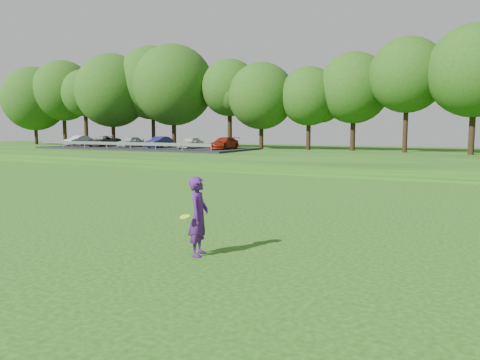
% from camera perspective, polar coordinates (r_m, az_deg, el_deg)
% --- Properties ---
extents(ground, '(140.00, 140.00, 0.00)m').
position_cam_1_polar(ground, '(12.32, -20.74, -7.80)').
color(ground, '#1C470D').
rests_on(ground, ground).
extents(berm, '(130.00, 30.00, 0.60)m').
position_cam_1_polar(berm, '(42.95, 15.26, 2.67)').
color(berm, '#1C470D').
rests_on(berm, ground).
extents(walking_path, '(130.00, 1.60, 0.04)m').
position_cam_1_polar(walking_path, '(29.47, 9.50, 0.64)').
color(walking_path, gray).
rests_on(walking_path, ground).
extents(treeline, '(104.00, 7.00, 15.00)m').
position_cam_1_polar(treeline, '(47.07, 16.60, 12.45)').
color(treeline, '#1D4810').
rests_on(treeline, berm).
extents(parking_lot, '(24.00, 9.00, 1.38)m').
position_cam_1_polar(parking_lot, '(52.43, -11.64, 4.22)').
color(parking_lot, black).
rests_on(parking_lot, berm).
extents(woman, '(0.60, 0.90, 1.83)m').
position_cam_1_polar(woman, '(10.77, -5.08, -4.43)').
color(woman, '#47186C').
rests_on(woman, ground).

